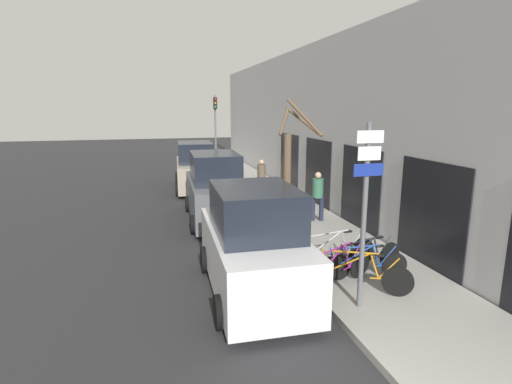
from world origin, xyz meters
TOP-DOWN VIEW (x-y plane):
  - ground_plane at (0.00, 11.20)m, footprint 80.00×80.00m
  - sidewalk_curb at (2.60, 14.00)m, footprint 3.20×32.00m
  - building_facade at (4.35, 13.89)m, footprint 0.23×32.00m
  - signpost at (1.58, 4.19)m, footprint 0.60×0.12m
  - bicycle_0 at (1.89, 4.80)m, footprint 1.88×1.25m
  - bicycle_1 at (1.51, 5.06)m, footprint 2.14×1.01m
  - bicycle_2 at (2.25, 5.28)m, footprint 2.13×0.44m
  - bicycle_3 at (2.52, 5.59)m, footprint 2.12×0.65m
  - bicycle_4 at (1.82, 5.96)m, footprint 2.38×0.44m
  - parked_car_0 at (-0.19, 5.59)m, footprint 2.14×4.31m
  - parked_car_1 at (-0.08, 11.46)m, footprint 2.09×4.67m
  - parked_car_2 at (-0.11, 17.22)m, footprint 2.21×4.83m
  - pedestrian_near at (3.22, 10.05)m, footprint 0.43×0.38m
  - pedestrian_far at (2.40, 14.17)m, footprint 0.42×0.36m
  - street_tree at (1.37, 7.83)m, footprint 1.21×1.06m
  - traffic_light at (1.45, 20.42)m, footprint 0.20×0.30m

SIDE VIEW (x-z plane):
  - ground_plane at x=0.00m, z-range 0.00..0.00m
  - sidewalk_curb at x=2.60m, z-range 0.00..0.15m
  - bicycle_2 at x=2.25m, z-range 0.10..0.93m
  - bicycle_3 at x=2.52m, z-range 0.09..0.95m
  - bicycle_0 at x=1.89m, z-range 0.09..0.98m
  - bicycle_1 at x=1.51m, z-range 0.08..1.02m
  - bicycle_4 at x=1.82m, z-range 0.07..1.05m
  - parked_car_2 at x=-0.11m, z-range -0.12..2.22m
  - parked_car_0 at x=-0.19m, z-range -0.12..2.27m
  - pedestrian_far at x=2.40m, z-range 0.28..1.90m
  - parked_car_1 at x=-0.08m, z-range -0.13..2.32m
  - pedestrian_near at x=3.22m, z-range 0.28..1.97m
  - street_tree at x=1.37m, z-range -0.03..4.02m
  - signpost at x=1.58m, z-range 0.36..3.94m
  - traffic_light at x=1.45m, z-range 0.78..5.28m
  - building_facade at x=4.35m, z-range -0.04..6.46m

